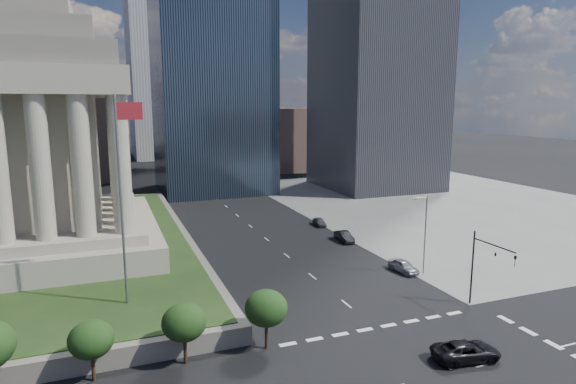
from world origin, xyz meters
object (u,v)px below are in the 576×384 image
war_memorial (10,102)px  flagpole (122,190)px  pickup_truck (466,351)px  parked_sedan_mid (344,236)px  parked_sedan_near (403,266)px  street_lamp_north (424,230)px  parked_sedan_far (320,222)px  traffic_signal_ne (486,261)px

war_memorial → flagpole: war_memorial is taller
war_memorial → pickup_truck: 60.06m
war_memorial → parked_sedan_mid: 49.88m
pickup_truck → parked_sedan_near: pickup_truck is taller
war_memorial → street_lamp_north: war_memorial is taller
street_lamp_north → parked_sedan_far: 27.53m
traffic_signal_ne → street_lamp_north: street_lamp_north is taller
war_memorial → parked_sedan_near: bearing=-25.4°
parked_sedan_mid → traffic_signal_ne: bearing=-83.7°
street_lamp_north → parked_sedan_near: bearing=142.3°
parked_sedan_near → parked_sedan_far: parked_sedan_near is taller
war_memorial → flagpole: bearing=-63.1°
street_lamp_north → pickup_truck: street_lamp_north is taller
pickup_truck → parked_sedan_near: 21.56m
parked_sedan_mid → flagpole: bearing=-148.6°
flagpole → parked_sedan_mid: flagpole is taller
traffic_signal_ne → pickup_truck: (-8.58, -7.46, -4.46)m
war_memorial → parked_sedan_far: bearing=5.1°
flagpole → parked_sedan_near: size_ratio=4.34×
street_lamp_north → war_memorial: bearing=154.1°
flagpole → parked_sedan_far: 45.28m
war_memorial → pickup_truck: (37.92, -41.77, -20.61)m
street_lamp_north → parked_sedan_near: 5.40m
traffic_signal_ne → parked_sedan_near: 13.52m
street_lamp_north → parked_sedan_near: (-1.83, 1.41, -4.88)m
traffic_signal_ne → street_lamp_north: bearing=85.8°
flagpole → parked_sedan_far: bearing=40.1°
parked_sedan_near → parked_sedan_far: 25.61m
parked_sedan_near → parked_sedan_mid: parked_sedan_near is taller
parked_sedan_mid → pickup_truck: bearing=-98.1°
pickup_truck → parked_sedan_mid: (7.04, 35.38, -0.01)m
parked_sedan_near → parked_sedan_mid: size_ratio=0.98×
flagpole → traffic_signal_ne: 36.69m
street_lamp_north → pickup_truck: bearing=-116.6°
flagpole → pickup_truck: flagpole is taller
war_memorial → parked_sedan_mid: (44.96, -6.39, -20.62)m
war_memorial → parked_sedan_far: size_ratio=9.44×
parked_sedan_near → flagpole: bearing=179.1°
traffic_signal_ne → parked_sedan_mid: size_ratio=1.70×
parked_sedan_far → parked_sedan_near: bearing=-83.4°
street_lamp_north → parked_sedan_near: size_ratio=2.17×
parked_sedan_mid → parked_sedan_far: parked_sedan_mid is taller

